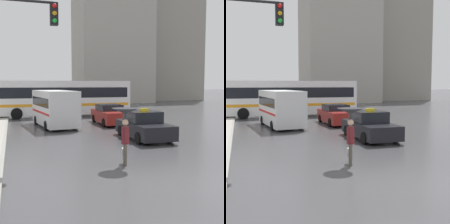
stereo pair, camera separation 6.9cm
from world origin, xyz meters
TOP-DOWN VIEW (x-y plane):
  - ground_plane at (0.00, 0.00)m, footprint 300.00×300.00m
  - taxi at (2.12, 7.27)m, footprint 1.91×4.20m
  - sedan_red at (2.27, 13.83)m, footprint 1.91×4.48m
  - ambulance_van at (-1.80, 13.60)m, footprint 2.63×5.75m
  - city_bus at (-0.07, 20.23)m, footprint 11.88×2.70m
  - pedestrian_with_umbrella at (-0.73, 2.42)m, footprint 0.97×0.97m
  - traffic_light at (-4.59, 3.70)m, footprint 2.80×0.38m
  - building_tower_near at (11.24, 41.49)m, footprint 11.51×9.73m
  - building_tower_far at (24.08, 47.31)m, footprint 10.59×10.90m

SIDE VIEW (x-z plane):
  - ground_plane at x=0.00m, z-range 0.00..0.00m
  - taxi at x=2.12m, z-range -0.15..1.49m
  - sedan_red at x=2.27m, z-range -0.04..1.39m
  - ambulance_van at x=-1.80m, z-range 0.14..2.62m
  - pedestrian_with_umbrella at x=-0.73m, z-range 0.61..2.67m
  - city_bus at x=-0.07m, z-range 0.18..3.41m
  - traffic_light at x=-4.59m, z-range 1.12..7.27m
  - building_tower_near at x=11.24m, z-range 0.00..24.36m
  - building_tower_far at x=24.08m, z-range 0.00..25.44m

